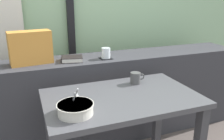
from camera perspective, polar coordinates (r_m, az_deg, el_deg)
name	(u,v)px	position (r m, az deg, el deg)	size (l,w,h in m)	color
dark_console_ledge	(101,99)	(2.23, -2.68, -6.91)	(2.80, 0.40, 0.80)	#38383D
breakfast_table	(122,112)	(1.62, 2.31, -10.16)	(1.01, 0.62, 0.70)	#414145
coaster_square	(106,58)	(2.04, -1.48, 2.83)	(0.10, 0.10, 0.01)	black
juice_glass	(106,53)	(2.03, -1.49, 4.04)	(0.08, 0.08, 0.09)	white
closed_book	(72,59)	(1.99, -9.67, 2.67)	(0.20, 0.18, 0.04)	black
throw_pillow	(30,48)	(1.97, -19.07, 5.13)	(0.32, 0.14, 0.26)	#D18938
soup_bowl	(75,109)	(1.34, -8.81, -9.24)	(0.21, 0.21, 0.16)	silver
fork_utensil	(78,98)	(1.54, -8.19, -6.63)	(0.02, 0.17, 0.01)	silver
ceramic_mug	(136,78)	(1.77, 5.73, -1.92)	(0.11, 0.08, 0.08)	#4C4C4C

